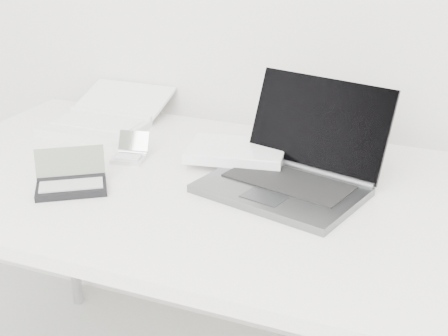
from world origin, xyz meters
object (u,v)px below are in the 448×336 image
at_px(desk, 243,207).
at_px(netbook_open_white, 104,119).
at_px(laptop_large, 275,165).
at_px(palmtop_charcoal, 71,182).

height_order(desk, netbook_open_white, netbook_open_white).
height_order(laptop_large, palmtop_charcoal, laptop_large).
distance_m(desk, laptop_large, 0.12).
bearing_deg(palmtop_charcoal, desk, -11.32).
bearing_deg(palmtop_charcoal, laptop_large, -4.91).
relative_size(laptop_large, palmtop_charcoal, 2.67).
xyz_separation_m(laptop_large, netbook_open_white, (-0.56, 0.17, -0.02)).
xyz_separation_m(netbook_open_white, palmtop_charcoal, (0.16, -0.39, -0.00)).
distance_m(netbook_open_white, palmtop_charcoal, 0.42).
height_order(desk, palmtop_charcoal, palmtop_charcoal).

